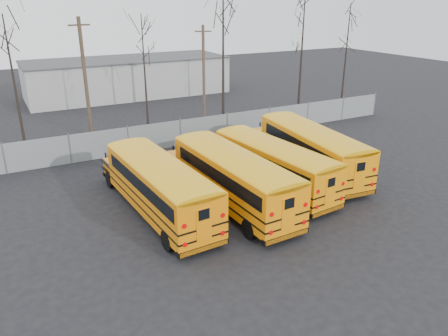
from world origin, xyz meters
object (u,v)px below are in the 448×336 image
bus_c (272,161)px  bus_d (310,146)px  bus_a (158,183)px  bus_b (231,174)px  utility_pole_right (204,72)px  utility_pole_left (85,77)px

bus_c → bus_d: size_ratio=0.95×
bus_a → bus_b: size_ratio=0.98×
bus_d → utility_pole_right: 15.69m
bus_a → utility_pole_left: 16.05m
utility_pole_left → bus_c: bearing=-74.6°
utility_pole_left → bus_b: bearing=-85.5°
utility_pole_left → utility_pole_right: size_ratio=1.11×
utility_pole_right → bus_d: bearing=-65.4°
bus_a → bus_b: bearing=-15.2°
bus_a → utility_pole_left: bearing=86.8°
bus_a → bus_d: (10.46, 0.99, 0.02)m
bus_b → bus_a: bearing=165.7°
bus_a → bus_d: 10.51m
bus_b → bus_d: size_ratio=1.00×
bus_d → utility_pole_right: (0.07, 15.50, 2.48)m
bus_b → utility_pole_left: 17.26m
bus_a → bus_c: bus_a is taller
bus_c → utility_pole_left: utility_pole_left is taller
utility_pole_left → utility_pole_right: (10.56, 0.71, -0.46)m
bus_b → utility_pole_left: bearing=100.6°
bus_d → utility_pole_right: size_ratio=1.33×
bus_d → utility_pole_right: utility_pole_right is taller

